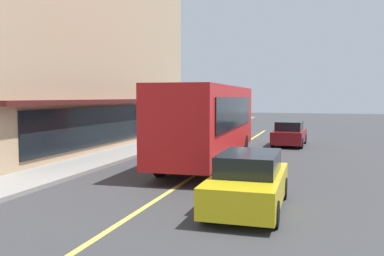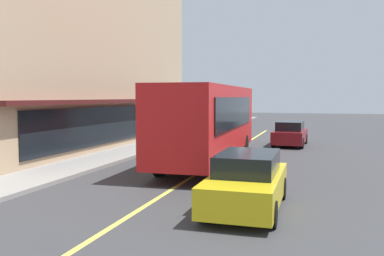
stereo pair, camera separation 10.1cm
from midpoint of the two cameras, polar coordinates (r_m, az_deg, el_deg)
ground at (r=19.92m, az=3.68°, el=-4.42°), size 120.00×120.00×0.00m
sidewalk at (r=21.74m, az=-10.12°, el=-3.54°), size 80.00×2.44×0.15m
lane_centre_stripe at (r=19.92m, az=3.69°, el=-4.41°), size 36.00×0.16×0.01m
storefront_building at (r=26.03m, az=-20.72°, el=11.80°), size 24.71×9.86×13.08m
bus at (r=18.68m, az=2.28°, el=1.13°), size 11.21×2.90×3.50m
traffic_light at (r=29.56m, az=-0.91°, el=3.38°), size 0.30×0.52×3.20m
car_maroon at (r=26.27m, az=13.31°, el=-0.77°), size 4.37×2.01×1.52m
car_yellow at (r=11.26m, az=7.62°, el=-7.42°), size 4.31×1.89×1.52m
pedestrian_by_curb at (r=31.38m, az=-1.61°, el=0.79°), size 0.34×0.34×1.57m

